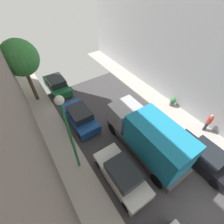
% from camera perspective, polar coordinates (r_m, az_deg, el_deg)
% --- Properties ---
extents(ground, '(32.00, 32.00, 0.00)m').
position_cam_1_polar(ground, '(11.98, 30.80, -29.89)').
color(ground, '#423F42').
extents(parked_car_left_3, '(1.78, 4.20, 1.57)m').
position_cam_1_polar(parked_car_left_3, '(10.69, 3.63, -21.68)').
color(parked_car_left_3, white).
rests_on(parked_car_left_3, ground).
extents(parked_car_left_4, '(1.78, 4.20, 1.57)m').
position_cam_1_polar(parked_car_left_4, '(13.75, -11.56, -1.63)').
color(parked_car_left_4, '#194799').
rests_on(parked_car_left_4, ground).
extents(parked_car_left_5, '(1.78, 4.20, 1.57)m').
position_cam_1_polar(parked_car_left_5, '(18.01, -19.37, 9.30)').
color(parked_car_left_5, '#1E6638').
rests_on(parked_car_left_5, ground).
extents(parked_car_right_3, '(1.78, 4.20, 1.57)m').
position_cam_1_polar(parked_car_right_3, '(12.87, 30.14, -13.70)').
color(parked_car_right_3, black).
rests_on(parked_car_right_3, ground).
extents(delivery_truck, '(2.26, 6.60, 3.38)m').
position_cam_1_polar(delivery_truck, '(11.07, 12.96, -8.79)').
color(delivery_truck, '#4C4C51').
rests_on(delivery_truck, ground).
extents(pedestrian, '(0.40, 0.36, 1.72)m').
position_cam_1_polar(pedestrian, '(14.77, 31.62, -3.10)').
color(pedestrian, '#2D334C').
rests_on(pedestrian, sidewalk_right).
extents(street_tree_0, '(3.02, 3.02, 5.90)m').
position_cam_1_polar(street_tree_0, '(15.62, -30.37, 16.46)').
color(street_tree_0, brown).
rests_on(street_tree_0, sidewalk_left).
extents(potted_plant_1, '(0.54, 0.54, 0.89)m').
position_cam_1_polar(potted_plant_1, '(16.11, 21.17, 3.61)').
color(potted_plant_1, slate).
rests_on(potted_plant_1, sidewalk_right).
extents(lamp_post, '(0.44, 0.44, 6.17)m').
position_cam_1_polar(lamp_post, '(8.49, -15.62, -5.97)').
color(lamp_post, '#26723F').
rests_on(lamp_post, sidewalk_left).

